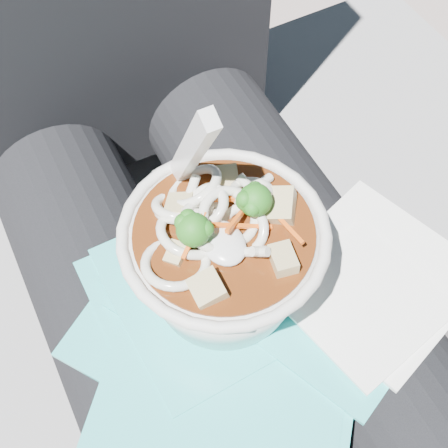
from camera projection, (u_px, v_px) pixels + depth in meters
name	position (u px, v px, depth m)	size (l,w,h in m)	color
stone_ledge	(179.00, 318.00, 0.93)	(1.00, 0.50, 0.48)	slate
lap	(225.00, 310.00, 0.59)	(0.32, 0.48, 0.14)	black
person_body	(183.00, 226.00, 0.62)	(0.34, 0.94, 1.02)	black
plastic_bag	(233.00, 323.00, 0.50)	(0.31, 0.31, 0.02)	#2CB6B7
napkins	(372.00, 284.00, 0.51)	(0.18, 0.18, 0.01)	white
udon_bowl	(223.00, 253.00, 0.46)	(0.18, 0.18, 0.20)	silver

